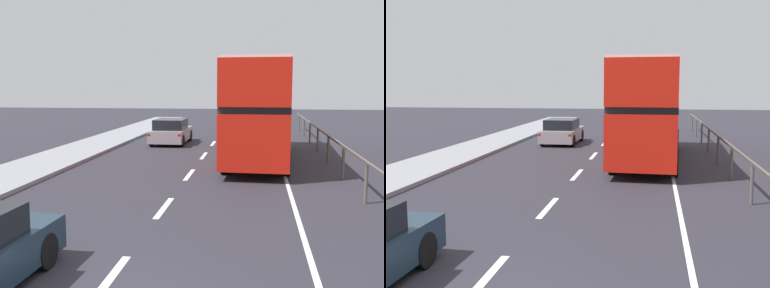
# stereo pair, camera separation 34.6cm
# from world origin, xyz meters

# --- Properties ---
(lane_paint_markings) EXTENTS (3.57, 46.00, 0.01)m
(lane_paint_markings) POSITION_xyz_m (2.11, 8.79, 0.00)
(lane_paint_markings) COLOR silver
(lane_paint_markings) RESTS_ON ground
(bridge_side_railing) EXTENTS (0.10, 42.00, 1.18)m
(bridge_side_railing) POSITION_xyz_m (5.39, 9.00, 0.95)
(bridge_side_railing) COLOR #55514A
(bridge_side_railing) RESTS_ON ground
(double_decker_bus_red) EXTENTS (2.93, 10.87, 4.23)m
(double_decker_bus_red) POSITION_xyz_m (2.56, 14.90, 2.27)
(double_decker_bus_red) COLOR red
(double_decker_bus_red) RESTS_ON ground
(sedan_car_ahead) EXTENTS (1.90, 4.14, 1.38)m
(sedan_car_ahead) POSITION_xyz_m (-2.33, 20.02, 0.66)
(sedan_car_ahead) COLOR gray
(sedan_car_ahead) RESTS_ON ground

